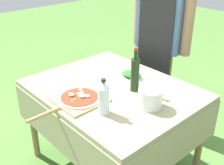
{
  "coord_description": "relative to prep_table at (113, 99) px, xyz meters",
  "views": [
    {
      "loc": [
        1.32,
        -1.2,
        1.67
      ],
      "look_at": [
        -0.01,
        0.0,
        0.76
      ],
      "focal_mm": 45.0,
      "sensor_mm": 36.0,
      "label": 1
    }
  ],
  "objects": [
    {
      "name": "oil_bottle",
      "position": [
        0.13,
        0.09,
        0.22
      ],
      "size": [
        0.06,
        0.06,
        0.32
      ],
      "color": "black",
      "rests_on": "prep_table"
    },
    {
      "name": "prep_table",
      "position": [
        0.0,
        0.0,
        0.0
      ],
      "size": [
        1.18,
        0.95,
        0.72
      ],
      "color": "gray",
      "rests_on": "ground"
    },
    {
      "name": "ground_plane",
      "position": [
        0.0,
        0.0,
        -0.63
      ],
      "size": [
        12.0,
        12.0,
        0.0
      ],
      "primitive_type": "plane",
      "color": "#517F38"
    },
    {
      "name": "herb_container",
      "position": [
        -0.03,
        0.22,
        0.11
      ],
      "size": [
        0.21,
        0.17,
        0.05
      ],
      "rotation": [
        0.0,
        0.0,
        0.16
      ],
      "color": "silver",
      "rests_on": "prep_table"
    },
    {
      "name": "mixing_tub",
      "position": [
        0.35,
        0.01,
        0.15
      ],
      "size": [
        0.16,
        0.16,
        0.12
      ],
      "primitive_type": "cylinder",
      "color": "silver",
      "rests_on": "prep_table"
    },
    {
      "name": "pizza_on_peel",
      "position": [
        -0.02,
        -0.3,
        0.11
      ],
      "size": [
        0.31,
        0.54,
        0.05
      ],
      "rotation": [
        0.0,
        0.0,
        0.01
      ],
      "color": "tan",
      "rests_on": "prep_table"
    },
    {
      "name": "water_bottle",
      "position": [
        0.21,
        -0.26,
        0.2
      ],
      "size": [
        0.07,
        0.07,
        0.23
      ],
      "color": "silver",
      "rests_on": "prep_table"
    },
    {
      "name": "person_cook",
      "position": [
        -0.19,
        0.75,
        0.29
      ],
      "size": [
        0.59,
        0.24,
        1.57
      ],
      "rotation": [
        0.0,
        0.0,
        3.26
      ],
      "color": "#70604C",
      "rests_on": "ground"
    }
  ]
}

